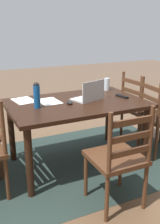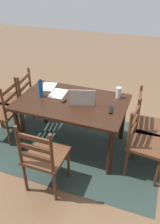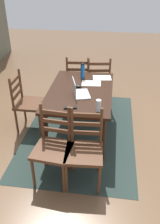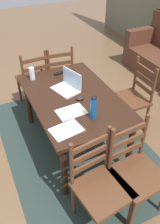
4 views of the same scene
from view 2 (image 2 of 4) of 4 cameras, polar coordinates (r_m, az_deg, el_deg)
ground_plane at (r=3.53m, az=-1.80°, el=-7.81°), size 14.00×14.00×0.00m
area_rug at (r=3.53m, az=-1.80°, el=-7.77°), size 2.57×1.72×0.01m
dining_table at (r=3.16m, az=-2.00°, el=1.24°), size 1.47×0.94×0.74m
chair_far_head at (r=2.66m, az=-8.85°, el=-11.00°), size 0.44×0.44×0.95m
chair_right_near at (r=3.84m, az=-15.14°, el=2.94°), size 0.50×0.50×0.95m
chair_left_near at (r=3.24m, az=16.43°, el=-3.26°), size 0.47×0.47×0.95m
chair_right_far at (r=3.59m, az=-18.42°, el=0.13°), size 0.48×0.48×0.95m
chair_left_far at (r=2.94m, az=15.65°, el=-7.21°), size 0.48×0.48×0.95m
laptop at (r=3.02m, az=0.63°, el=3.10°), size 0.37×0.30×0.23m
water_bottle at (r=3.21m, az=-9.71°, el=5.95°), size 0.07×0.07×0.26m
drinking_glass at (r=3.20m, az=9.51°, el=4.73°), size 0.07×0.07×0.16m
computer_mouse at (r=3.10m, az=-4.06°, el=2.94°), size 0.06×0.10×0.03m
tv_remote at (r=2.92m, az=7.66°, el=0.52°), size 0.08×0.18×0.02m
paper_stack_left at (r=3.54m, az=-7.92°, el=6.29°), size 0.25×0.32×0.00m
paper_stack_right at (r=3.31m, az=-5.42°, el=4.61°), size 0.23×0.31×0.00m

